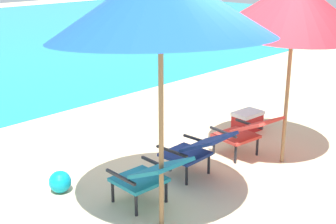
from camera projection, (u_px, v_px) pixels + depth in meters
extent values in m
plane|color=beige|center=(34.00, 111.00, 8.58)|extent=(40.00, 40.00, 0.00)
cube|color=teal|center=(139.00, 180.00, 5.32)|extent=(0.55, 0.53, 0.04)
cube|color=teal|center=(161.00, 168.00, 4.98)|extent=(0.55, 0.54, 0.27)
cylinder|color=black|center=(113.00, 192.00, 5.37)|extent=(0.04, 0.04, 0.26)
cylinder|color=black|center=(142.00, 180.00, 5.66)|extent=(0.04, 0.04, 0.26)
cylinder|color=black|center=(136.00, 205.00, 5.08)|extent=(0.04, 0.04, 0.26)
cylinder|color=black|center=(166.00, 192.00, 5.37)|extent=(0.04, 0.04, 0.26)
cube|color=black|center=(120.00, 177.00, 5.11)|extent=(0.06, 0.50, 0.03)
cube|color=black|center=(156.00, 163.00, 5.45)|extent=(0.06, 0.50, 0.03)
cube|color=navy|center=(185.00, 154.00, 6.01)|extent=(0.53, 0.51, 0.04)
cube|color=navy|center=(209.00, 142.00, 5.69)|extent=(0.53, 0.52, 0.27)
cylinder|color=black|center=(162.00, 166.00, 6.04)|extent=(0.04, 0.04, 0.26)
cylinder|color=black|center=(184.00, 155.00, 6.35)|extent=(0.04, 0.04, 0.26)
cylinder|color=black|center=(187.00, 175.00, 5.77)|extent=(0.04, 0.04, 0.26)
cylinder|color=black|center=(209.00, 164.00, 6.08)|extent=(0.04, 0.04, 0.26)
cube|color=black|center=(172.00, 151.00, 5.79)|extent=(0.04, 0.50, 0.03)
cube|color=black|center=(198.00, 140.00, 6.16)|extent=(0.04, 0.50, 0.03)
cube|color=red|center=(236.00, 136.00, 6.62)|extent=(0.58, 0.56, 0.04)
cube|color=red|center=(257.00, 125.00, 6.27)|extent=(0.58, 0.58, 0.27)
cylinder|color=black|center=(214.00, 145.00, 6.69)|extent=(0.04, 0.04, 0.26)
cylinder|color=black|center=(235.00, 138.00, 6.95)|extent=(0.04, 0.04, 0.26)
cylinder|color=black|center=(236.00, 154.00, 6.38)|extent=(0.04, 0.04, 0.26)
cylinder|color=black|center=(257.00, 147.00, 6.64)|extent=(0.04, 0.04, 0.26)
cube|color=black|center=(223.00, 132.00, 6.43)|extent=(0.10, 0.50, 0.03)
cube|color=black|center=(249.00, 124.00, 6.74)|extent=(0.10, 0.50, 0.03)
cylinder|color=olive|center=(161.00, 136.00, 4.63)|extent=(0.05, 0.05, 1.99)
cone|color=blue|center=(161.00, 2.00, 4.23)|extent=(2.82, 2.84, 0.82)
cylinder|color=olive|center=(287.00, 98.00, 6.18)|extent=(0.05, 0.05, 1.83)
cone|color=red|center=(294.00, 5.00, 5.81)|extent=(2.58, 2.59, 0.79)
sphere|color=#0A93AD|center=(60.00, 182.00, 5.60)|extent=(0.27, 0.27, 0.27)
cube|color=red|center=(247.00, 123.00, 7.59)|extent=(0.47, 0.34, 0.26)
cube|color=white|center=(248.00, 113.00, 7.54)|extent=(0.50, 0.36, 0.06)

